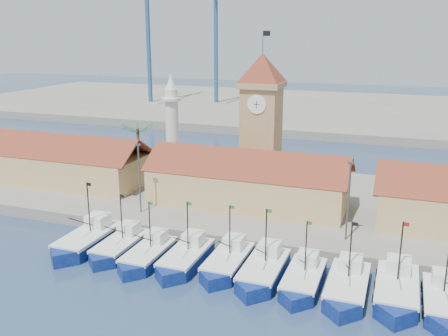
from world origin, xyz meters
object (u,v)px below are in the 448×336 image
at_px(boat_0, 86,241).
at_px(clock_tower, 261,120).
at_px(boat_5, 263,272).
at_px(minaret, 172,126).

distance_m(boat_0, clock_tower, 29.30).
bearing_deg(boat_5, boat_0, 179.20).
height_order(boat_5, clock_tower, clock_tower).
distance_m(boat_5, minaret, 34.83).
bearing_deg(clock_tower, boat_5, -73.35).
relative_size(clock_tower, minaret, 1.39).
relative_size(boat_0, clock_tower, 0.47).
height_order(boat_0, boat_5, boat_0).
relative_size(boat_0, boat_5, 1.06).
bearing_deg(clock_tower, boat_0, -121.28).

